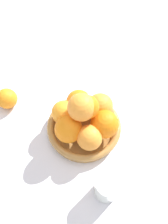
# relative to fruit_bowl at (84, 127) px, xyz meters

# --- Properties ---
(ground_plane) EXTENTS (4.00, 4.00, 0.00)m
(ground_plane) POSITION_rel_fruit_bowl_xyz_m (0.00, 0.00, -0.02)
(ground_plane) COLOR silver
(fruit_bowl) EXTENTS (0.23, 0.23, 0.04)m
(fruit_bowl) POSITION_rel_fruit_bowl_xyz_m (0.00, 0.00, 0.00)
(fruit_bowl) COLOR #A57238
(fruit_bowl) RESTS_ON ground_plane
(orange_pile) EXTENTS (0.20, 0.19, 0.14)m
(orange_pile) POSITION_rel_fruit_bowl_xyz_m (0.00, -0.00, 0.07)
(orange_pile) COLOR orange
(orange_pile) RESTS_ON fruit_bowl
(stray_orange) EXTENTS (0.07, 0.07, 0.07)m
(stray_orange) POSITION_rel_fruit_bowl_xyz_m (-0.15, 0.24, 0.01)
(stray_orange) COLOR orange
(stray_orange) RESTS_ON ground_plane
(drinking_glass) EXTENTS (0.07, 0.07, 0.09)m
(drinking_glass) POSITION_rel_fruit_bowl_xyz_m (-0.06, -0.19, 0.02)
(drinking_glass) COLOR silver
(drinking_glass) RESTS_ON ground_plane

